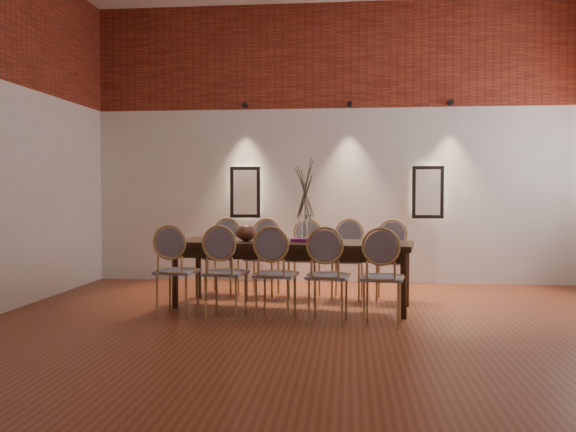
# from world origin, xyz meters

# --- Properties ---
(floor) EXTENTS (7.00, 7.00, 0.02)m
(floor) POSITION_xyz_m (0.00, 0.00, -0.01)
(floor) COLOR brown
(floor) RESTS_ON ground
(wall_back) EXTENTS (7.00, 0.10, 4.00)m
(wall_back) POSITION_xyz_m (0.00, 3.55, 2.00)
(wall_back) COLOR silver
(wall_back) RESTS_ON ground
(brick_band_back) EXTENTS (7.00, 0.02, 1.50)m
(brick_band_back) POSITION_xyz_m (0.00, 3.48, 3.25)
(brick_band_back) COLOR maroon
(brick_band_back) RESTS_ON ground
(niche_left) EXTENTS (0.36, 0.06, 0.66)m
(niche_left) POSITION_xyz_m (-1.30, 3.45, 1.30)
(niche_left) COLOR #FFEAC6
(niche_left) RESTS_ON wall_back
(niche_right) EXTENTS (0.36, 0.06, 0.66)m
(niche_right) POSITION_xyz_m (1.30, 3.45, 1.30)
(niche_right) COLOR #FFEAC6
(niche_right) RESTS_ON wall_back
(spot_fixture_left) EXTENTS (0.08, 0.10, 0.08)m
(spot_fixture_left) POSITION_xyz_m (-1.30, 3.42, 2.55)
(spot_fixture_left) COLOR black
(spot_fixture_left) RESTS_ON wall_back
(spot_fixture_mid) EXTENTS (0.08, 0.10, 0.08)m
(spot_fixture_mid) POSITION_xyz_m (0.20, 3.42, 2.55)
(spot_fixture_mid) COLOR black
(spot_fixture_mid) RESTS_ON wall_back
(spot_fixture_right) EXTENTS (0.08, 0.10, 0.08)m
(spot_fixture_right) POSITION_xyz_m (1.60, 3.42, 2.55)
(spot_fixture_right) COLOR black
(spot_fixture_right) RESTS_ON wall_back
(dining_table) EXTENTS (2.77, 1.20, 0.75)m
(dining_table) POSITION_xyz_m (-0.44, 1.51, 0.38)
(dining_table) COLOR #341F0F
(dining_table) RESTS_ON floor
(chair_near_a) EXTENTS (0.49, 0.49, 0.94)m
(chair_near_a) POSITION_xyz_m (-1.60, 0.95, 0.47)
(chair_near_a) COLOR tan
(chair_near_a) RESTS_ON floor
(chair_near_b) EXTENTS (0.49, 0.49, 0.94)m
(chair_near_b) POSITION_xyz_m (-1.07, 0.88, 0.47)
(chair_near_b) COLOR tan
(chair_near_b) RESTS_ON floor
(chair_near_c) EXTENTS (0.49, 0.49, 0.94)m
(chair_near_c) POSITION_xyz_m (-0.54, 0.81, 0.47)
(chair_near_c) COLOR tan
(chair_near_c) RESTS_ON floor
(chair_near_d) EXTENTS (0.49, 0.49, 0.94)m
(chair_near_d) POSITION_xyz_m (-0.01, 0.74, 0.47)
(chair_near_d) COLOR tan
(chair_near_d) RESTS_ON floor
(chair_near_e) EXTENTS (0.49, 0.49, 0.94)m
(chair_near_e) POSITION_xyz_m (0.53, 0.67, 0.47)
(chair_near_e) COLOR tan
(chair_near_e) RESTS_ON floor
(chair_far_a) EXTENTS (0.49, 0.49, 0.94)m
(chair_far_a) POSITION_xyz_m (-1.41, 2.36, 0.47)
(chair_far_a) COLOR tan
(chair_far_a) RESTS_ON floor
(chair_far_b) EXTENTS (0.49, 0.49, 0.94)m
(chair_far_b) POSITION_xyz_m (-0.88, 2.29, 0.47)
(chair_far_b) COLOR tan
(chair_far_b) RESTS_ON floor
(chair_far_c) EXTENTS (0.49, 0.49, 0.94)m
(chair_far_c) POSITION_xyz_m (-0.35, 2.22, 0.47)
(chair_far_c) COLOR tan
(chair_far_c) RESTS_ON floor
(chair_far_d) EXTENTS (0.49, 0.49, 0.94)m
(chair_far_d) POSITION_xyz_m (0.18, 2.15, 0.47)
(chair_far_d) COLOR tan
(chair_far_d) RESTS_ON floor
(chair_far_e) EXTENTS (0.49, 0.49, 0.94)m
(chair_far_e) POSITION_xyz_m (0.71, 2.08, 0.47)
(chair_far_e) COLOR tan
(chair_far_e) RESTS_ON floor
(vase) EXTENTS (0.14, 0.14, 0.30)m
(vase) POSITION_xyz_m (-0.29, 1.49, 0.90)
(vase) COLOR silver
(vase) RESTS_ON dining_table
(dried_branches) EXTENTS (0.50, 0.50, 0.70)m
(dried_branches) POSITION_xyz_m (-0.29, 1.49, 1.35)
(dried_branches) COLOR #4B432C
(dried_branches) RESTS_ON vase
(bowl) EXTENTS (0.24, 0.24, 0.18)m
(bowl) POSITION_xyz_m (-0.96, 1.53, 0.84)
(bowl) COLOR brown
(bowl) RESTS_ON dining_table
(book) EXTENTS (0.28, 0.21, 0.03)m
(book) POSITION_xyz_m (-0.31, 1.50, 0.77)
(book) COLOR #870E73
(book) RESTS_ON dining_table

